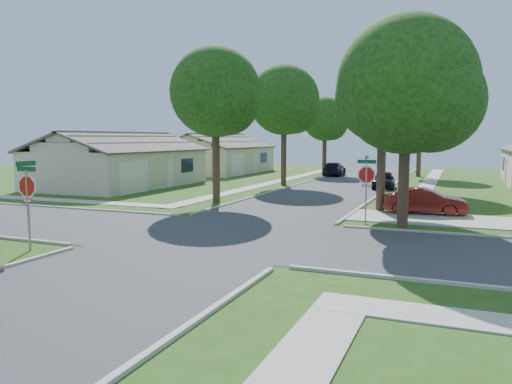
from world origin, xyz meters
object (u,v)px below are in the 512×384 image
at_px(tree_w_mid, 285,103).
at_px(car_curb_east, 384,180).
at_px(tree_w_near, 216,96).
at_px(house_nw_far, 219,159).
at_px(stop_sign_ne, 366,178).
at_px(tree_e_far, 421,115).
at_px(car_curb_west, 334,169).
at_px(car_driveway, 425,201).
at_px(tree_w_far, 325,121).
at_px(tree_e_near, 384,100).
at_px(house_nw_near, 121,167).
at_px(tree_e_mid, 408,103).
at_px(stop_sign_sw, 27,190).
at_px(tree_ne_corner, 408,91).

bearing_deg(tree_w_mid, car_curb_east, -0.71).
height_order(tree_w_near, house_nw_far, tree_w_near).
xyz_separation_m(stop_sign_ne, tree_w_near, (-9.34, 4.31, 4.08)).
xyz_separation_m(tree_e_far, car_curb_west, (-7.95, -1.93, -5.31)).
relative_size(tree_w_near, car_driveway, 2.29).
bearing_deg(car_curb_west, tree_e_far, -170.46).
distance_m(tree_w_far, car_curb_east, 16.02).
xyz_separation_m(tree_e_near, car_curb_east, (-1.55, 11.90, -4.99)).
xyz_separation_m(stop_sign_ne, car_driveway, (2.20, 4.00, -1.39)).
distance_m(stop_sign_ne, car_curb_west, 28.52).
bearing_deg(house_nw_near, tree_e_near, -16.11).
distance_m(tree_e_mid, tree_e_far, 13.00).
bearing_deg(car_driveway, tree_e_far, 1.35).
relative_size(tree_w_mid, house_nw_far, 0.70).
height_order(tree_e_near, car_driveway, tree_e_near).
height_order(stop_sign_sw, tree_e_mid, tree_e_mid).
height_order(stop_sign_sw, car_curb_east, stop_sign_sw).
xyz_separation_m(stop_sign_sw, tree_w_mid, (0.06, 25.71, 4.46)).
bearing_deg(house_nw_far, car_curb_east, -30.01).
bearing_deg(tree_e_far, tree_w_mid, -125.85).
bearing_deg(tree_e_mid, stop_sign_sw, -110.20).
xyz_separation_m(tree_w_near, tree_w_mid, (0.00, 12.00, 0.37)).
height_order(stop_sign_sw, tree_w_near, tree_w_near).
xyz_separation_m(house_nw_far, car_curb_west, (12.79, 0.08, -0.85)).
relative_size(tree_e_near, house_nw_near, 0.61).
distance_m(tree_e_far, tree_w_far, 9.42).
bearing_deg(car_curb_east, house_nw_near, -167.06).
bearing_deg(tree_e_far, tree_e_near, -90.00).
relative_size(tree_e_near, tree_w_far, 1.03).
bearing_deg(car_curb_west, tree_w_mid, 78.46).
bearing_deg(tree_w_mid, house_nw_near, -152.10).
distance_m(house_nw_far, car_curb_east, 22.18).
height_order(tree_e_far, car_curb_east, tree_e_far).
xyz_separation_m(car_driveway, car_curb_west, (-10.10, 23.37, 0.02)).
bearing_deg(tree_ne_corner, car_curb_east, 100.71).
bearing_deg(tree_w_far, tree_ne_corner, -69.72).
xyz_separation_m(tree_e_near, house_nw_far, (-20.74, 22.99, -4.13)).
bearing_deg(house_nw_near, house_nw_far, 90.00).
xyz_separation_m(tree_e_mid, tree_w_mid, (-9.40, 0.00, 0.24)).
height_order(tree_e_mid, house_nw_far, tree_e_mid).
bearing_deg(stop_sign_ne, house_nw_far, 127.16).
bearing_deg(tree_w_near, tree_e_far, 69.40).
height_order(tree_w_mid, tree_ne_corner, tree_w_mid).
bearing_deg(tree_w_near, tree_e_mid, 51.92).
height_order(tree_ne_corner, car_driveway, tree_ne_corner).
distance_m(tree_e_near, house_nw_near, 21.98).
bearing_deg(tree_ne_corner, tree_w_mid, 123.22).
height_order(tree_ne_corner, car_curb_west, tree_ne_corner).
bearing_deg(tree_ne_corner, stop_sign_sw, -141.16).
bearing_deg(house_nw_near, tree_w_far, 59.18).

